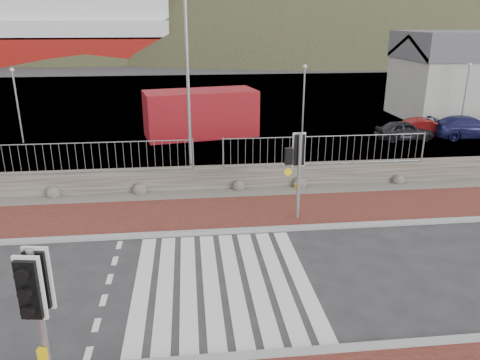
{
  "coord_description": "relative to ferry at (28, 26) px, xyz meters",
  "views": [
    {
      "loc": [
        -0.74,
        -10.8,
        6.65
      ],
      "look_at": [
        0.81,
        3.0,
        1.81
      ],
      "focal_mm": 35.0,
      "sensor_mm": 36.0,
      "label": 1
    }
  ],
  "objects": [
    {
      "name": "car_c",
      "position": [
        40.04,
        -53.68,
        -4.73
      ],
      "size": [
        4.42,
        1.92,
        1.27
      ],
      "primitive_type": "imported",
      "rotation": [
        0.0,
        0.0,
        1.6
      ],
      "color": "#161746",
      "rests_on": "ground"
    },
    {
      "name": "ground",
      "position": [
        24.65,
        -67.9,
        -5.36
      ],
      "size": [
        220.0,
        220.0,
        0.0
      ],
      "primitive_type": "plane",
      "color": "#28282B",
      "rests_on": "ground"
    },
    {
      "name": "car_b",
      "position": [
        37.71,
        -53.36,
        -4.81
      ],
      "size": [
        3.48,
        1.57,
        1.11
      ],
      "primitive_type": "imported",
      "rotation": [
        0.0,
        0.0,
        1.45
      ],
      "color": "#5E0D0E",
      "rests_on": "ground"
    },
    {
      "name": "traffic_signal_near",
      "position": [
        21.29,
        -71.63,
        -3.12
      ],
      "size": [
        0.48,
        0.33,
        3.11
      ],
      "rotation": [
        0.0,
        0.0,
        -0.16
      ],
      "color": "gray",
      "rests_on": "ground"
    },
    {
      "name": "water",
      "position": [
        24.65,
        -5.0,
        -5.36
      ],
      "size": [
        220.0,
        50.0,
        0.05
      ],
      "primitive_type": "cube",
      "color": "#3F4C54",
      "rests_on": "ground"
    },
    {
      "name": "quay",
      "position": [
        24.65,
        -40.0,
        -5.36
      ],
      "size": [
        120.0,
        40.0,
        0.5
      ],
      "primitive_type": "cube",
      "color": "#4C4C4F",
      "rests_on": "ground"
    },
    {
      "name": "streetlight",
      "position": [
        24.09,
        -59.8,
        -0.91
      ],
      "size": [
        1.68,
        0.24,
        7.91
      ],
      "rotation": [
        0.0,
        0.0,
        0.04
      ],
      "color": "gray",
      "rests_on": "ground"
    },
    {
      "name": "traffic_signal_far",
      "position": [
        27.51,
        -64.11,
        -3.13
      ],
      "size": [
        0.74,
        0.29,
        3.09
      ],
      "rotation": [
        0.0,
        0.0,
        3.21
      ],
      "color": "gray",
      "rests_on": "ground"
    },
    {
      "name": "zebra_crossing",
      "position": [
        24.65,
        -67.9,
        -5.36
      ],
      "size": [
        4.62,
        5.6,
        0.01
      ],
      "color": "silver",
      "rests_on": "ground"
    },
    {
      "name": "ferry",
      "position": [
        0.0,
        0.0,
        0.0
      ],
      "size": [
        50.0,
        16.0,
        20.0
      ],
      "color": "maroon",
      "rests_on": "ground"
    },
    {
      "name": "car_a",
      "position": [
        36.17,
        -53.78,
        -4.81
      ],
      "size": [
        3.26,
        1.35,
        1.11
      ],
      "primitive_type": "imported",
      "rotation": [
        0.0,
        0.0,
        1.59
      ],
      "color": "black",
      "rests_on": "ground"
    },
    {
      "name": "gravel_strip",
      "position": [
        24.65,
        -61.4,
        -5.33
      ],
      "size": [
        40.0,
        1.5,
        0.06
      ],
      "primitive_type": "cube",
      "color": "#59544C",
      "rests_on": "ground"
    },
    {
      "name": "kerb_far",
      "position": [
        24.65,
        -64.9,
        -5.31
      ],
      "size": [
        40.0,
        0.25,
        0.12
      ],
      "primitive_type": "cube",
      "color": "gray",
      "rests_on": "ground"
    },
    {
      "name": "sidewalk_far",
      "position": [
        24.65,
        -63.4,
        -5.32
      ],
      "size": [
        40.0,
        3.0,
        0.08
      ],
      "primitive_type": "cube",
      "color": "brown",
      "rests_on": "ground"
    },
    {
      "name": "hills_backdrop",
      "position": [
        31.4,
        20.0,
        -28.42
      ],
      "size": [
        254.0,
        90.0,
        100.0
      ],
      "color": "#28301D",
      "rests_on": "ground"
    },
    {
      "name": "shipping_container",
      "position": [
        24.66,
        -51.47,
        -4.03
      ],
      "size": [
        6.81,
        3.89,
        2.67
      ],
      "primitive_type": "cube",
      "rotation": [
        0.0,
        0.0,
        0.2
      ],
      "color": "maroon",
      "rests_on": "ground"
    },
    {
      "name": "stone_wall",
      "position": [
        24.65,
        -60.6,
        -4.91
      ],
      "size": [
        40.0,
        0.6,
        0.9
      ],
      "primitive_type": "cube",
      "color": "#433D37",
      "rests_on": "ground"
    },
    {
      "name": "railing",
      "position": [
        24.65,
        -60.75,
        -3.54
      ],
      "size": [
        18.07,
        0.07,
        1.22
      ],
      "color": "gray",
      "rests_on": "stone_wall"
    },
    {
      "name": "kerb_near",
      "position": [
        24.65,
        -70.9,
        -5.31
      ],
      "size": [
        40.0,
        0.25,
        0.12
      ],
      "primitive_type": "cube",
      "color": "gray",
      "rests_on": "ground"
    }
  ]
}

